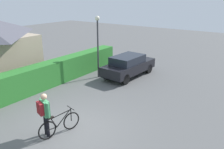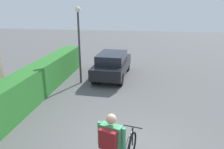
# 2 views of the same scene
# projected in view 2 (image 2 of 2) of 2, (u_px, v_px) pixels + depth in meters

# --- Properties ---
(parked_car_near) EXTENTS (4.09, 1.82, 1.39)m
(parked_car_near) POSITION_uv_depth(u_px,v_px,m) (112.00, 64.00, 12.18)
(parked_car_near) COLOR black
(parked_car_near) RESTS_ON ground
(person_rider) EXTENTS (0.46, 0.65, 1.70)m
(person_rider) POSITION_uv_depth(u_px,v_px,m) (111.00, 142.00, 4.78)
(person_rider) COLOR black
(person_rider) RESTS_ON ground
(street_lamp) EXTENTS (0.28, 0.28, 3.85)m
(street_lamp) POSITION_uv_depth(u_px,v_px,m) (79.00, 35.00, 10.68)
(street_lamp) COLOR #38383D
(street_lamp) RESTS_ON ground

